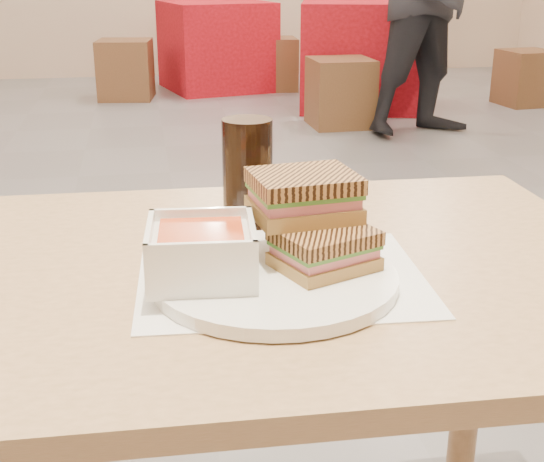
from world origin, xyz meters
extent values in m
cube|color=tan|center=(-0.10, -1.92, 0.73)|extent=(1.22, 0.74, 0.03)
cylinder|color=tan|center=(0.46, -1.64, 0.36)|extent=(0.06, 0.06, 0.72)
cube|color=white|center=(0.03, -1.98, 0.75)|extent=(0.37, 0.30, 0.00)
cylinder|color=white|center=(0.01, -2.00, 0.76)|extent=(0.30, 0.30, 0.02)
cube|color=white|center=(-0.07, -2.00, 0.79)|extent=(0.14, 0.14, 0.05)
cube|color=#DA5022|center=(-0.07, -2.00, 0.82)|extent=(0.11, 0.11, 0.01)
cube|color=white|center=(-0.01, -2.01, 0.83)|extent=(0.02, 0.13, 0.01)
cube|color=white|center=(-0.13, -2.00, 0.83)|extent=(0.02, 0.13, 0.01)
cube|color=white|center=(-0.07, -1.94, 0.83)|extent=(0.13, 0.02, 0.01)
cube|color=white|center=(-0.08, -2.06, 0.83)|extent=(0.13, 0.02, 0.01)
cube|color=#A6813B|center=(0.08, -2.00, 0.78)|extent=(0.14, 0.13, 0.02)
cube|color=#C26471|center=(0.08, -2.00, 0.79)|extent=(0.13, 0.12, 0.01)
cube|color=#386B23|center=(0.08, -2.00, 0.80)|extent=(0.14, 0.12, 0.01)
cube|color=olive|center=(0.08, -2.00, 0.81)|extent=(0.14, 0.13, 0.02)
cube|color=#A6813B|center=(0.06, -1.95, 0.83)|extent=(0.14, 0.12, 0.02)
cube|color=#C26471|center=(0.06, -1.95, 0.84)|extent=(0.13, 0.11, 0.01)
cube|color=#386B23|center=(0.06, -1.95, 0.85)|extent=(0.14, 0.12, 0.01)
cube|color=olive|center=(0.06, -1.95, 0.86)|extent=(0.14, 0.12, 0.02)
cylinder|color=black|center=(0.01, -1.77, 0.83)|extent=(0.07, 0.07, 0.16)
cube|color=red|center=(1.61, 3.00, 0.41)|extent=(1.13, 1.13, 0.82)
cube|color=red|center=(0.57, 4.06, 0.39)|extent=(1.05, 1.05, 0.77)
cube|color=brown|center=(1.26, 2.30, 0.24)|extent=(0.43, 0.43, 0.47)
cube|color=brown|center=(2.95, 2.83, 0.22)|extent=(0.43, 0.43, 0.44)
cube|color=brown|center=(-0.25, 3.68, 0.25)|extent=(0.49, 0.49, 0.49)
cube|color=brown|center=(1.06, 3.93, 0.23)|extent=(0.43, 0.43, 0.46)
camera|label=1|loc=(-0.13, -2.82, 1.12)|focal=49.12mm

